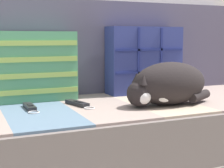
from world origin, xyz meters
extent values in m
cube|color=gray|center=(0.00, 0.14, 0.08)|extent=(1.84, 0.81, 0.16)
cube|color=#6B605B|center=(0.00, 0.14, 0.27)|extent=(1.80, 0.80, 0.23)
cube|color=slate|center=(-0.43, 0.13, 0.39)|extent=(0.29, 0.72, 0.01)
cube|color=gray|center=(-0.14, 0.13, 0.39)|extent=(0.29, 0.72, 0.01)
cube|color=tan|center=(0.14, 0.13, 0.39)|extent=(0.29, 0.72, 0.01)
cube|color=gray|center=(0.43, 0.13, 0.39)|extent=(0.29, 0.72, 0.01)
cube|color=#514C60|center=(0.00, 0.48, 0.65)|extent=(1.80, 0.14, 0.51)
cube|color=navy|center=(0.22, 0.34, 0.58)|extent=(0.43, 0.13, 0.37)
cube|color=navy|center=(0.22, 0.27, 0.52)|extent=(0.41, 0.01, 0.01)
cube|color=navy|center=(0.15, 0.27, 0.58)|extent=(0.01, 0.01, 0.35)
cube|color=navy|center=(0.22, 0.27, 0.64)|extent=(0.41, 0.01, 0.01)
cube|color=navy|center=(0.29, 0.27, 0.58)|extent=(0.01, 0.01, 0.35)
cube|color=#4C9366|center=(-0.40, 0.34, 0.56)|extent=(0.42, 0.13, 0.34)
cube|color=#93B751|center=(-0.40, 0.27, 0.45)|extent=(0.41, 0.01, 0.02)
cube|color=#93B751|center=(-0.40, 0.27, 0.52)|extent=(0.41, 0.01, 0.02)
cube|color=#93B751|center=(-0.40, 0.27, 0.60)|extent=(0.41, 0.01, 0.02)
cube|color=#93B751|center=(-0.40, 0.27, 0.68)|extent=(0.41, 0.01, 0.02)
ellipsoid|color=black|center=(0.16, -0.02, 0.49)|extent=(0.38, 0.19, 0.20)
sphere|color=black|center=(0.00, -0.03, 0.45)|extent=(0.12, 0.12, 0.12)
sphere|color=white|center=(0.00, -0.06, 0.44)|extent=(0.07, 0.07, 0.07)
ellipsoid|color=white|center=(0.10, -0.08, 0.46)|extent=(0.11, 0.05, 0.09)
cylinder|color=black|center=(0.31, -0.05, 0.43)|extent=(0.17, 0.12, 0.04)
cone|color=black|center=(0.00, -0.06, 0.52)|extent=(0.05, 0.05, 0.04)
cone|color=black|center=(0.00, 0.01, 0.52)|extent=(0.05, 0.05, 0.04)
cube|color=black|center=(-0.24, 0.14, 0.40)|extent=(0.08, 0.16, 0.02)
cube|color=black|center=(-0.24, 0.12, 0.41)|extent=(0.03, 0.06, 0.00)
cube|color=black|center=(-0.26, 0.21, 0.40)|extent=(0.03, 0.02, 0.02)
torus|color=silver|center=(-0.21, 0.04, 0.39)|extent=(0.06, 0.06, 0.01)
cube|color=black|center=(-0.46, 0.14, 0.40)|extent=(0.04, 0.14, 0.02)
cube|color=black|center=(-0.46, 0.13, 0.41)|extent=(0.02, 0.05, 0.00)
cube|color=black|center=(-0.46, 0.21, 0.40)|extent=(0.03, 0.01, 0.02)
torus|color=silver|center=(-0.46, 0.05, 0.39)|extent=(0.05, 0.05, 0.01)
camera|label=1|loc=(-0.72, -1.35, 0.70)|focal=55.00mm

